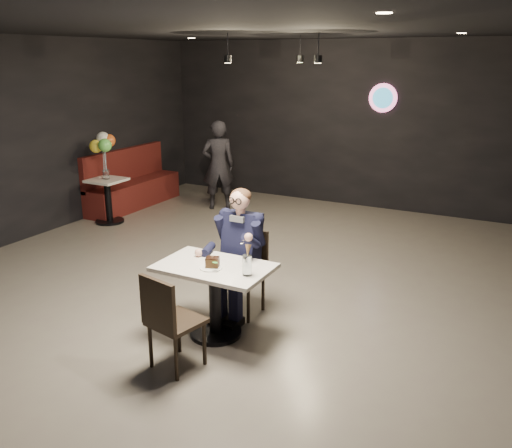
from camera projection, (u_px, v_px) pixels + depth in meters
The scene contains 17 objects.
floor at pixel (211, 285), 6.65m from camera, with size 9.00×9.00×0.00m, color slate.
wall_sign at pixel (383, 98), 9.49m from camera, with size 0.50×0.06×0.50m, color pink, non-canonical shape.
pendant_lights at pixel (283, 42), 7.50m from camera, with size 1.40×1.20×0.36m, color black.
main_table at pixel (215, 301), 5.37m from camera, with size 1.10×0.70×0.75m, color white.
chair_far at pixel (242, 274), 5.81m from camera, with size 0.42×0.46×0.92m, color black.
chair_near at pixel (176, 320), 4.80m from camera, with size 0.42×0.46×0.92m, color black.
seated_man at pixel (242, 251), 5.74m from camera, with size 0.60×0.80×1.44m, color black.
dessert_plate at pixel (211, 268), 5.19m from camera, with size 0.22×0.22×0.01m, color white.
cake_slice at pixel (212, 262), 5.19m from camera, with size 0.12×0.10×0.09m, color black.
mint_leaf at pixel (215, 263), 5.08m from camera, with size 0.06×0.04×0.01m, color #2C8931.
sundae_glass at pixel (247, 265), 5.00m from camera, with size 0.09×0.09×0.19m, color silver.
wafer_cone at pixel (248, 251), 4.97m from camera, with size 0.06×0.06×0.11m, color tan.
booth_bench at pixel (133, 178), 10.02m from camera, with size 0.53×2.14×1.07m, color #48110F.
side_table at pixel (108, 203), 9.10m from camera, with size 0.55×0.55×0.68m, color white.
balloon_vase at pixel (106, 174), 8.96m from camera, with size 0.11×0.11×0.16m, color silver.
balloon_bunch at pixel (104, 151), 8.84m from camera, with size 0.39×0.39×0.65m, color yellow.
passerby at pixel (218, 165), 9.82m from camera, with size 0.59×0.39×1.62m, color black.
Camera 1 is at (3.33, -5.18, 2.69)m, focal length 38.00 mm.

